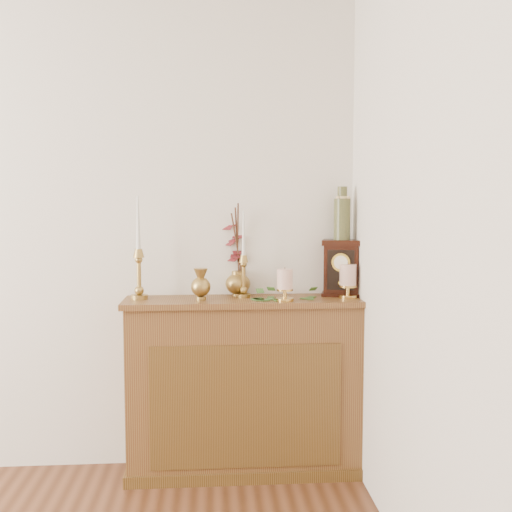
{
  "coord_description": "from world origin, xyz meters",
  "views": [
    {
      "loc": [
        1.24,
        -0.97,
        1.41
      ],
      "look_at": [
        1.46,
        2.05,
        1.15
      ],
      "focal_mm": 42.0,
      "sensor_mm": 36.0,
      "label": 1
    }
  ],
  "objects": [
    {
      "name": "ginger_jar",
      "position": [
        1.36,
        2.24,
        1.15
      ],
      "size": [
        0.2,
        0.22,
        0.49
      ],
      "rotation": [
        0.0,
        0.0,
        -0.44
      ],
      "color": "olive",
      "rests_on": "console_shelf"
    },
    {
      "name": "pillar_candle_left",
      "position": [
        1.6,
        2.0,
        1.02
      ],
      "size": [
        0.09,
        0.09,
        0.17
      ],
      "rotation": [
        0.0,
        0.0,
        0.12
      ],
      "color": "#BE9242",
      "rests_on": "console_shelf"
    },
    {
      "name": "candlestick_left",
      "position": [
        0.86,
        2.12,
        1.1
      ],
      "size": [
        0.09,
        0.09,
        0.53
      ],
      "rotation": [
        0.0,
        0.0,
        0.03
      ],
      "color": "olive",
      "rests_on": "console_shelf"
    },
    {
      "name": "mantel_clock",
      "position": [
        1.92,
        2.15,
        1.08
      ],
      "size": [
        0.23,
        0.19,
        0.3
      ],
      "rotation": [
        0.0,
        0.0,
        -0.27
      ],
      "color": "black",
      "rests_on": "console_shelf"
    },
    {
      "name": "bud_vase",
      "position": [
        1.18,
        2.06,
        1.01
      ],
      "size": [
        0.1,
        0.1,
        0.16
      ],
      "rotation": [
        0.0,
        0.0,
        0.29
      ],
      "color": "olive",
      "rests_on": "console_shelf"
    },
    {
      "name": "console_shelf",
      "position": [
        1.4,
        2.1,
        0.44
      ],
      "size": [
        1.24,
        0.34,
        0.93
      ],
      "color": "brown",
      "rests_on": "ground"
    },
    {
      "name": "candlestick_center",
      "position": [
        1.4,
        2.14,
        1.08
      ],
      "size": [
        0.08,
        0.08,
        0.45
      ],
      "rotation": [
        0.0,
        0.0,
        0.35
      ],
      "color": "olive",
      "rests_on": "console_shelf"
    },
    {
      "name": "ivy_garland",
      "position": [
        1.63,
        2.05,
        0.94
      ],
      "size": [
        0.41,
        0.18,
        0.07
      ],
      "rotation": [
        0.0,
        0.0,
        -0.14
      ],
      "color": "#386325",
      "rests_on": "console_shelf"
    },
    {
      "name": "ceramic_vase",
      "position": [
        1.92,
        2.16,
        1.36
      ],
      "size": [
        0.09,
        0.09,
        0.28
      ],
      "rotation": [
        0.0,
        0.0,
        -0.27
      ],
      "color": "#172F21",
      "rests_on": "mantel_clock"
    },
    {
      "name": "pillar_candle_right",
      "position": [
        1.94,
        2.07,
        1.03
      ],
      "size": [
        0.1,
        0.1,
        0.19
      ],
      "rotation": [
        0.0,
        0.0,
        0.31
      ],
      "color": "#BE9242",
      "rests_on": "console_shelf"
    }
  ]
}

